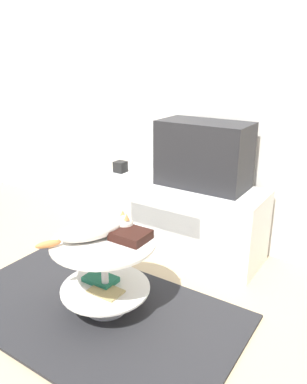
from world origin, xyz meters
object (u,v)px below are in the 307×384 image
(tv, at_px, (204,154))
(dvd_box, at_px, (131,235))
(speaker, at_px, (120,167))
(cat, at_px, (94,230))

(tv, xyz_separation_m, dvd_box, (-0.03, -0.88, -0.30))
(speaker, xyz_separation_m, dvd_box, (0.72, -0.83, -0.11))
(speaker, bearing_deg, tv, 4.28)
(tv, distance_m, cat, 1.05)
(tv, height_order, cat, tv)
(dvd_box, bearing_deg, cat, -150.21)
(dvd_box, distance_m, cat, 0.22)
(cat, bearing_deg, speaker, 59.31)
(speaker, xyz_separation_m, cat, (0.53, -0.93, -0.08))
(speaker, bearing_deg, dvd_box, -49.04)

